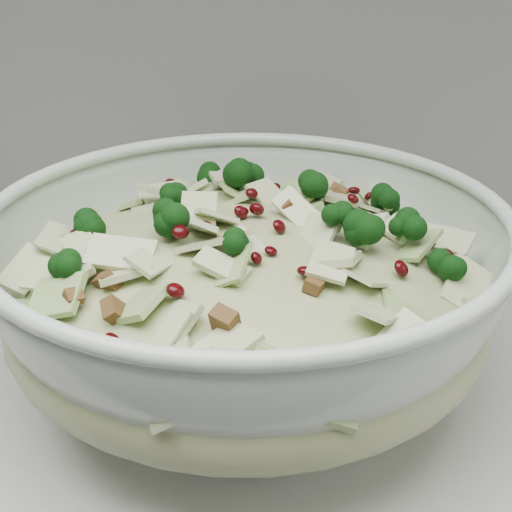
{
  "coord_description": "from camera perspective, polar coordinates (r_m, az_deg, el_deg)",
  "views": [
    {
      "loc": [
        0.38,
        1.1,
        1.27
      ],
      "look_at": [
        0.32,
        1.61,
        1.02
      ],
      "focal_mm": 50.0,
      "sensor_mm": 36.0,
      "label": 1
    }
  ],
  "objects": [
    {
      "name": "mixing_bowl",
      "position": [
        0.58,
        -0.71,
        -3.33
      ],
      "size": [
        0.47,
        0.47,
        0.17
      ],
      "rotation": [
        0.0,
        0.0,
        0.16
      ],
      "color": "#B5C7B5",
      "rests_on": "counter"
    },
    {
      "name": "salad",
      "position": [
        0.57,
        -0.72,
        -0.97
      ],
      "size": [
        0.43,
        0.43,
        0.17
      ],
      "rotation": [
        0.0,
        0.0,
        -0.12
      ],
      "color": "#9DAC75",
      "rests_on": "mixing_bowl"
    }
  ]
}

